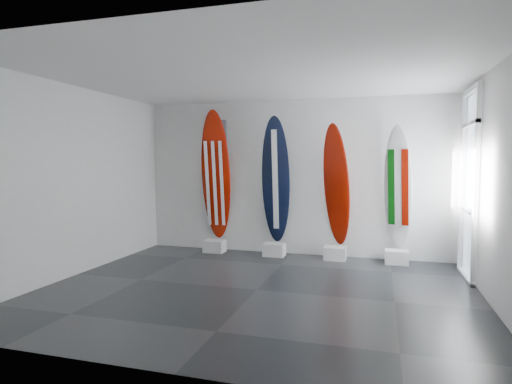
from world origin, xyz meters
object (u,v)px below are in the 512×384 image
(surfboard_usa, at_px, (216,176))
(surfboard_italy, at_px, (398,188))
(surfboard_swiss, at_px, (336,185))
(surfboard_navy, at_px, (276,180))

(surfboard_usa, distance_m, surfboard_italy, 3.47)
(surfboard_usa, bearing_deg, surfboard_italy, -5.30)
(surfboard_usa, relative_size, surfboard_swiss, 1.14)
(surfboard_navy, xyz_separation_m, surfboard_swiss, (1.15, 0.00, -0.08))
(surfboard_swiss, bearing_deg, surfboard_italy, 22.00)
(surfboard_usa, xyz_separation_m, surfboard_swiss, (2.39, 0.00, -0.16))
(surfboard_usa, bearing_deg, surfboard_navy, -5.30)
(surfboard_navy, bearing_deg, surfboard_swiss, 1.52)
(surfboard_usa, bearing_deg, surfboard_swiss, -5.30)
(surfboard_swiss, relative_size, surfboard_italy, 1.03)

